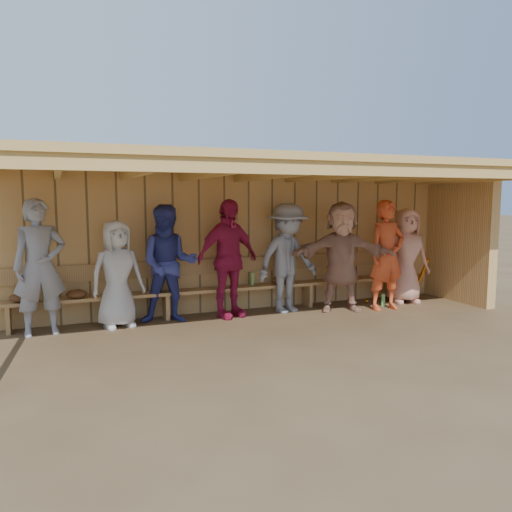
{
  "coord_description": "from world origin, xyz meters",
  "views": [
    {
      "loc": [
        -2.88,
        -6.87,
        1.96
      ],
      "look_at": [
        0.0,
        0.35,
        1.05
      ],
      "focal_mm": 35.0,
      "sensor_mm": 36.0,
      "label": 1
    }
  ],
  "objects_px": {
    "player_a": "(40,267)",
    "player_h": "(406,256)",
    "player_d": "(228,259)",
    "player_e": "(288,258)",
    "player_b": "(117,274)",
    "player_c": "(169,264)",
    "player_f": "(342,257)",
    "bench": "(240,281)",
    "player_g": "(387,255)"
  },
  "relations": [
    {
      "from": "player_d",
      "to": "player_b",
      "type": "bearing_deg",
      "value": 162.63
    },
    {
      "from": "player_e",
      "to": "player_f",
      "type": "xyz_separation_m",
      "value": [
        0.91,
        -0.26,
        0.02
      ]
    },
    {
      "from": "player_e",
      "to": "bench",
      "type": "height_order",
      "value": "player_e"
    },
    {
      "from": "player_c",
      "to": "player_h",
      "type": "height_order",
      "value": "player_c"
    },
    {
      "from": "player_b",
      "to": "bench",
      "type": "relative_size",
      "value": 0.21
    },
    {
      "from": "bench",
      "to": "player_f",
      "type": "bearing_deg",
      "value": -20.12
    },
    {
      "from": "player_d",
      "to": "player_e",
      "type": "relative_size",
      "value": 1.04
    },
    {
      "from": "player_f",
      "to": "player_g",
      "type": "distance_m",
      "value": 0.81
    },
    {
      "from": "player_e",
      "to": "player_c",
      "type": "bearing_deg",
      "value": 164.82
    },
    {
      "from": "player_b",
      "to": "player_f",
      "type": "relative_size",
      "value": 0.86
    },
    {
      "from": "player_g",
      "to": "player_h",
      "type": "distance_m",
      "value": 0.78
    },
    {
      "from": "player_d",
      "to": "player_f",
      "type": "bearing_deg",
      "value": -26.16
    },
    {
      "from": "player_d",
      "to": "bench",
      "type": "relative_size",
      "value": 0.26
    },
    {
      "from": "player_c",
      "to": "player_d",
      "type": "distance_m",
      "value": 0.97
    },
    {
      "from": "player_c",
      "to": "player_a",
      "type": "bearing_deg",
      "value": -165.93
    },
    {
      "from": "player_a",
      "to": "player_b",
      "type": "distance_m",
      "value": 1.08
    },
    {
      "from": "player_b",
      "to": "player_g",
      "type": "height_order",
      "value": "player_g"
    },
    {
      "from": "player_e",
      "to": "player_g",
      "type": "xyz_separation_m",
      "value": [
        1.7,
        -0.46,
        0.03
      ]
    },
    {
      "from": "player_g",
      "to": "bench",
      "type": "height_order",
      "value": "player_g"
    },
    {
      "from": "player_h",
      "to": "bench",
      "type": "distance_m",
      "value": 3.19
    },
    {
      "from": "player_a",
      "to": "player_c",
      "type": "bearing_deg",
      "value": -6.11
    },
    {
      "from": "player_b",
      "to": "player_g",
      "type": "bearing_deg",
      "value": -19.24
    },
    {
      "from": "player_c",
      "to": "bench",
      "type": "height_order",
      "value": "player_c"
    },
    {
      "from": "player_a",
      "to": "player_g",
      "type": "bearing_deg",
      "value": -12.02
    },
    {
      "from": "player_a",
      "to": "player_h",
      "type": "height_order",
      "value": "player_a"
    },
    {
      "from": "player_d",
      "to": "player_g",
      "type": "bearing_deg",
      "value": -27.67
    },
    {
      "from": "player_f",
      "to": "player_d",
      "type": "bearing_deg",
      "value": -169.25
    },
    {
      "from": "player_b",
      "to": "player_g",
      "type": "distance_m",
      "value": 4.55
    },
    {
      "from": "player_d",
      "to": "player_f",
      "type": "distance_m",
      "value": 1.99
    },
    {
      "from": "player_f",
      "to": "player_g",
      "type": "bearing_deg",
      "value": 5.54
    },
    {
      "from": "player_f",
      "to": "bench",
      "type": "xyz_separation_m",
      "value": [
        -1.66,
        0.61,
        -0.42
      ]
    },
    {
      "from": "player_f",
      "to": "player_h",
      "type": "xyz_separation_m",
      "value": [
        1.48,
        0.15,
        -0.07
      ]
    },
    {
      "from": "player_e",
      "to": "bench",
      "type": "bearing_deg",
      "value": 141.34
    },
    {
      "from": "player_h",
      "to": "player_g",
      "type": "bearing_deg",
      "value": -141.03
    },
    {
      "from": "player_g",
      "to": "player_f",
      "type": "bearing_deg",
      "value": 164.14
    },
    {
      "from": "player_d",
      "to": "player_f",
      "type": "xyz_separation_m",
      "value": [
        1.97,
        -0.3,
        -0.02
      ]
    },
    {
      "from": "player_f",
      "to": "player_a",
      "type": "bearing_deg",
      "value": -163.68
    },
    {
      "from": "player_b",
      "to": "player_h",
      "type": "height_order",
      "value": "player_h"
    },
    {
      "from": "player_e",
      "to": "player_f",
      "type": "bearing_deg",
      "value": -30.42
    },
    {
      "from": "player_c",
      "to": "player_g",
      "type": "xyz_separation_m",
      "value": [
        3.73,
        -0.5,
        0.03
      ]
    },
    {
      "from": "player_a",
      "to": "player_d",
      "type": "xyz_separation_m",
      "value": [
        2.82,
        0.04,
        -0.01
      ]
    },
    {
      "from": "bench",
      "to": "player_a",
      "type": "bearing_deg",
      "value": -173.73
    },
    {
      "from": "player_b",
      "to": "player_g",
      "type": "xyz_separation_m",
      "value": [
        4.52,
        -0.49,
        0.14
      ]
    },
    {
      "from": "player_e",
      "to": "player_g",
      "type": "height_order",
      "value": "player_g"
    },
    {
      "from": "player_g",
      "to": "bench",
      "type": "bearing_deg",
      "value": 159.89
    },
    {
      "from": "player_b",
      "to": "player_h",
      "type": "xyz_separation_m",
      "value": [
        5.21,
        -0.14,
        0.07
      ]
    },
    {
      "from": "player_c",
      "to": "player_h",
      "type": "xyz_separation_m",
      "value": [
        4.42,
        -0.15,
        -0.05
      ]
    },
    {
      "from": "player_g",
      "to": "player_b",
      "type": "bearing_deg",
      "value": 171.81
    },
    {
      "from": "player_d",
      "to": "player_e",
      "type": "xyz_separation_m",
      "value": [
        1.06,
        -0.04,
        -0.04
      ]
    },
    {
      "from": "player_h",
      "to": "bench",
      "type": "height_order",
      "value": "player_h"
    }
  ]
}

